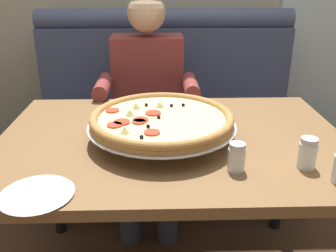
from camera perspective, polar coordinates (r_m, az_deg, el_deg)
name	(u,v)px	position (r m, az deg, el deg)	size (l,w,h in m)	color
booth_bench	(166,127)	(2.44, -0.27, -0.16)	(1.69, 0.78, 1.13)	#424C6B
dining_table	(172,156)	(1.48, 0.65, -4.65)	(1.36, 0.94, 0.75)	brown
diner_main	(148,95)	(2.09, -3.15, 4.86)	(0.54, 0.64, 1.27)	#2D3342
pizza	(162,120)	(1.39, -1.01, 1.00)	(0.56, 0.56, 0.12)	silver
shaker_parmesan	(307,155)	(1.29, 20.73, -4.24)	(0.06, 0.06, 0.10)	white
shaker_oregano	(236,159)	(1.21, 10.54, -5.03)	(0.06, 0.06, 0.10)	white
plate_near_left	(36,192)	(1.14, -19.68, -9.66)	(0.22, 0.22, 0.02)	white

